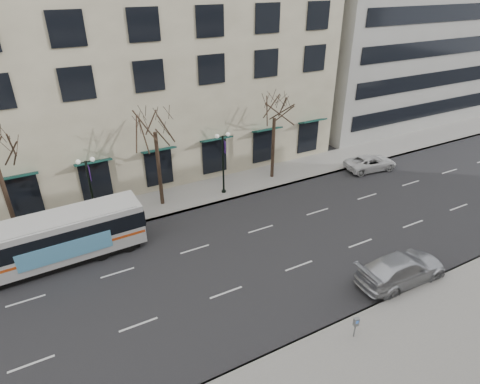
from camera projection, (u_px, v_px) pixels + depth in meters
ground at (209, 269)px, 24.34m from camera, size 160.00×160.00×0.00m
sidewalk_far at (220, 189)px, 33.35m from camera, size 80.00×4.00×0.15m
building_hotel at (81, 25)px, 34.07m from camera, size 40.00×20.00×24.00m
tree_far_mid at (154, 119)px, 27.87m from camera, size 3.60×3.60×8.55m
tree_far_right at (275, 107)px, 32.24m from camera, size 3.60×3.60×8.06m
lamp_post_left at (91, 189)px, 27.22m from camera, size 1.22×0.45×5.21m
lamp_post_right at (223, 161)px, 31.37m from camera, size 1.22×0.45×5.21m
city_bus at (46, 241)px, 23.97m from camera, size 11.74×2.94×3.16m
silver_car at (402, 269)px, 23.11m from camera, size 5.81×2.51×1.67m
white_pickup at (370, 163)px, 36.55m from camera, size 5.07×2.81×1.34m
pay_station at (356, 323)px, 19.24m from camera, size 0.29×0.22×1.19m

